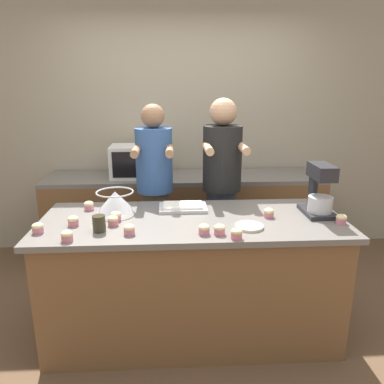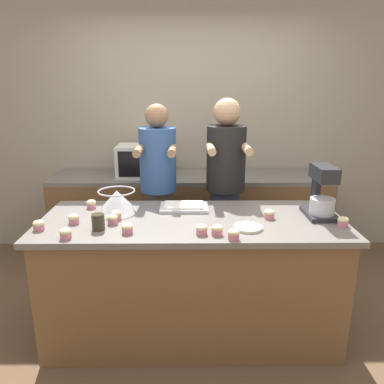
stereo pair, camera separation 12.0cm
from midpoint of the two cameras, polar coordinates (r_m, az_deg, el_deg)
name	(u,v)px [view 2 (the right image)]	position (r m, az deg, el deg)	size (l,w,h in m)	color
ground_plane	(192,330)	(3.02, 1.22, -20.25)	(16.00, 16.00, 0.00)	brown
back_wall	(191,126)	(4.09, 0.64, 9.95)	(10.00, 0.06, 2.70)	gray
island_counter	(192,276)	(2.78, 1.28, -12.75)	(2.09, 0.83, 0.90)	brown
back_counter	(191,217)	(3.95, 0.71, -3.77)	(2.80, 0.60, 0.89)	brown
person_left	(159,195)	(3.24, -4.05, -0.44)	(0.33, 0.49, 1.64)	brown
person_right	(225,192)	(3.25, 6.14, -0.01)	(0.34, 0.50, 1.68)	#33384C
stand_mixer	(322,194)	(2.76, 20.32, -0.33)	(0.20, 0.30, 0.36)	#232328
mixing_bowl	(117,199)	(2.80, -10.16, -1.10)	(0.27, 0.27, 0.15)	#BCBCC1
baking_tray	(184,207)	(2.78, 0.00, -2.29)	(0.35, 0.22, 0.04)	#BCBCC1
microwave_oven	(143,161)	(3.81, -6.52, 4.77)	(0.52, 0.36, 0.31)	silver
drinking_glass	(98,222)	(2.44, -12.75, -4.48)	(0.08, 0.08, 0.10)	#332D1E
small_plate	(248,227)	(2.45, 9.92, -5.35)	(0.18, 0.18, 0.02)	beige
cupcake_0	(343,221)	(2.66, 23.23, -4.15)	(0.07, 0.07, 0.07)	#D17084
cupcake_1	(269,214)	(2.65, 13.00, -3.29)	(0.07, 0.07, 0.07)	#D17084
cupcake_2	(113,219)	(2.53, -10.68, -4.10)	(0.07, 0.07, 0.07)	#D17084
cupcake_3	(91,204)	(2.88, -13.95, -1.77)	(0.07, 0.07, 0.07)	#D17084
cupcake_4	(127,228)	(2.36, -8.40, -5.50)	(0.07, 0.07, 0.07)	#D17084
cupcake_5	(66,233)	(2.36, -17.34, -6.06)	(0.07, 0.07, 0.07)	#D17084
cupcake_6	(74,219)	(2.60, -16.32, -3.94)	(0.07, 0.07, 0.07)	#D17084
cupcake_7	(202,229)	(2.32, 2.96, -5.72)	(0.07, 0.07, 0.07)	#D17084
cupcake_8	(217,230)	(2.32, 5.33, -5.77)	(0.07, 0.07, 0.07)	#D17084
cupcake_9	(116,215)	(2.61, -10.20, -3.45)	(0.07, 0.07, 0.07)	#D17084
cupcake_10	(39,225)	(2.55, -21.11, -4.74)	(0.07, 0.07, 0.07)	#D17084
cupcake_11	(234,234)	(2.26, 7.88, -6.41)	(0.07, 0.07, 0.07)	#D17084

